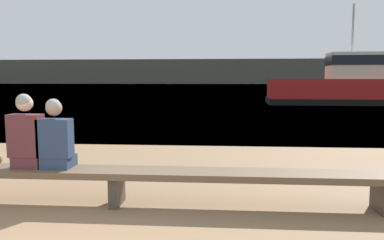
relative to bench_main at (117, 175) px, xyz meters
The scene contains 6 objects.
water_surface 124.59m from the bench_main, 90.18° to the left, with size 240.00×240.00×0.00m, color #5684A3.
far_shoreline 143.06m from the bench_main, 90.16° to the left, with size 600.00×12.00×9.33m, color #4C4C42.
bench_main is the anchor object (origin of this frame).
person_left 1.34m from the bench_main, behind, with size 0.44×0.40×1.01m.
person_right 0.96m from the bench_main, behind, with size 0.44×0.39×0.95m.
tugboat_red 23.76m from the bench_main, 64.73° to the left, with size 10.92×3.99×6.71m.
Camera 1 is at (1.79, -2.47, 1.69)m, focal length 35.00 mm.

